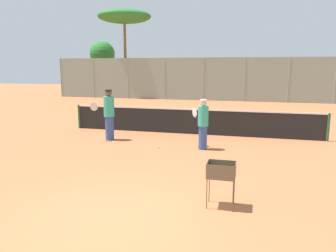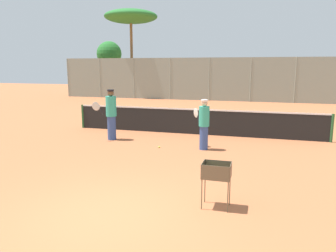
% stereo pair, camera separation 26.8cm
% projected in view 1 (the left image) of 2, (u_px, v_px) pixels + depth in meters
% --- Properties ---
extents(ground_plane, '(80.00, 80.00, 0.00)m').
position_uv_depth(ground_plane, '(113.00, 218.00, 6.12)').
color(ground_plane, '#B7663D').
extents(tennis_net, '(10.51, 0.10, 1.07)m').
position_uv_depth(tennis_net, '(192.00, 121.00, 13.57)').
color(tennis_net, '#26592D').
rests_on(tennis_net, ground_plane).
extents(back_fence, '(29.80, 0.08, 3.49)m').
position_uv_depth(back_fence, '(224.00, 79.00, 26.41)').
color(back_fence, gray).
rests_on(back_fence, ground_plane).
extents(tree_1, '(2.51, 2.51, 5.28)m').
position_uv_depth(tree_1, '(102.00, 55.00, 33.04)').
color(tree_1, brown).
rests_on(tree_1, ground_plane).
extents(tree_2, '(4.80, 4.80, 7.81)m').
position_uv_depth(tree_2, '(124.00, 17.00, 29.42)').
color(tree_2, brown).
rests_on(tree_2, ground_plane).
extents(player_white_outfit, '(0.81, 0.69, 1.93)m').
position_uv_depth(player_white_outfit, '(109.00, 114.00, 12.43)').
color(player_white_outfit, '#334C8C').
rests_on(player_white_outfit, ground_plane).
extents(player_red_cap, '(0.69, 0.72, 1.70)m').
position_uv_depth(player_red_cap, '(203.00, 124.00, 11.04)').
color(player_red_cap, '#334C8C').
rests_on(player_red_cap, ground_plane).
extents(ball_cart, '(0.56, 0.41, 0.92)m').
position_uv_depth(ball_cart, '(221.00, 174.00, 6.49)').
color(ball_cart, brown).
rests_on(ball_cart, ground_plane).
extents(tennis_ball_1, '(0.07, 0.07, 0.07)m').
position_uv_depth(tennis_ball_1, '(158.00, 147.00, 11.35)').
color(tennis_ball_1, '#D1E54C').
rests_on(tennis_ball_1, ground_plane).
extents(tennis_ball_2, '(0.07, 0.07, 0.07)m').
position_uv_depth(tennis_ball_2, '(229.00, 179.00, 8.12)').
color(tennis_ball_2, '#D1E54C').
rests_on(tennis_ball_2, ground_plane).
extents(parked_car, '(4.20, 1.70, 1.60)m').
position_uv_depth(parked_car, '(267.00, 90.00, 30.08)').
color(parked_car, '#232328').
rests_on(parked_car, ground_plane).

